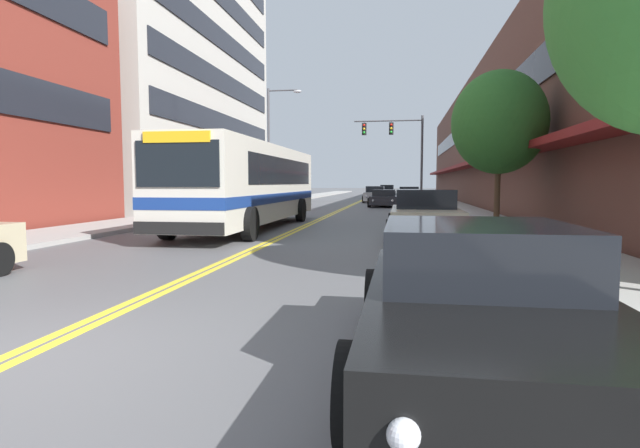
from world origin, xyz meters
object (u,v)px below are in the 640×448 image
Objects in this scene: street_lamp_left_far at (273,137)px; street_tree_right_mid at (499,123)px; car_red_parked_left_near at (273,199)px; traffic_signal_mast at (399,142)px; car_dark_grey_moving_lead at (387,191)px; car_black_parked_right_foreground at (478,305)px; car_slate_blue_parked_right_far at (409,195)px; car_navy_parked_left_mid at (292,197)px; city_bus at (250,182)px; car_charcoal_moving_third at (384,199)px; car_silver_moving_second at (375,195)px; car_champagne_parked_right_mid at (425,217)px.

street_lamp_left_far reaches higher than street_tree_right_mid.
car_red_parked_left_near is 0.69× the size of traffic_signal_mast.
street_lamp_left_far is at bearing -102.96° from car_dark_grey_moving_lead.
car_slate_blue_parked_right_far is at bearing 90.03° from car_black_parked_right_foreground.
car_navy_parked_left_mid is at bearing -149.69° from car_slate_blue_parked_right_far.
car_charcoal_moving_third is at bearing 75.99° from city_bus.
car_silver_moving_second is at bearing 94.23° from car_black_parked_right_foreground.
car_silver_moving_second is 7.83m from car_charcoal_moving_third.
street_lamp_left_far reaches higher than car_navy_parked_left_mid.
car_slate_blue_parked_right_far is 3.14m from car_silver_moving_second.
traffic_signal_mast is (5.34, 21.14, 3.09)m from city_bus.
street_tree_right_mid is (4.47, -17.30, 3.17)m from car_charcoal_moving_third.
car_champagne_parked_right_mid is 21.05m from street_lamp_left_far.
car_silver_moving_second is (5.87, 6.42, 0.06)m from car_navy_parked_left_mid.
car_slate_blue_parked_right_far is 1.03× the size of car_charcoal_moving_third.
car_black_parked_right_foreground is 10.51m from car_champagne_parked_right_mid.
car_champagne_parked_right_mid is at bearing -84.73° from car_charcoal_moving_third.
city_bus reaches higher than car_champagne_parked_right_mid.
car_silver_moving_second is (-2.84, 1.33, 0.00)m from car_slate_blue_parked_right_far.
street_lamp_left_far is at bearing 101.37° from city_bus.
car_red_parked_left_near is 1.02× the size of car_silver_moving_second.
street_lamp_left_far is at bearing 127.95° from street_tree_right_mid.
car_black_parked_right_foreground reaches higher than car_charcoal_moving_third.
city_bus reaches higher than car_silver_moving_second.
car_dark_grey_moving_lead is (6.33, 26.66, 0.07)m from car_navy_parked_left_mid.
street_lamp_left_far is (-0.58, -3.35, 4.21)m from car_navy_parked_left_mid.
car_silver_moving_second is (-2.89, 28.18, -0.05)m from car_champagne_parked_right_mid.
car_champagne_parked_right_mid is (8.65, -15.55, 0.04)m from car_red_parked_left_near.
car_slate_blue_parked_right_far is at bearing 72.89° from traffic_signal_mast.
car_black_parked_right_foreground is 30.98m from car_charcoal_moving_third.
car_red_parked_left_near is 1.11× the size of car_dark_grey_moving_lead.
street_lamp_left_far is (-8.45, -5.71, -0.01)m from traffic_signal_mast.
city_bus is at bearing -97.55° from car_silver_moving_second.
street_lamp_left_far is at bearing -164.91° from car_charcoal_moving_third.
car_navy_parked_left_mid is at bearing 97.66° from city_bus.
city_bus is 14.89m from car_black_parked_right_foreground.
city_bus is at bearing -104.19° from traffic_signal_mast.
car_silver_moving_second is at bearing 47.58° from car_navy_parked_left_mid.
car_charcoal_moving_third is at bearing 35.79° from car_red_parked_left_near.
car_champagne_parked_right_mid reaches higher than car_slate_blue_parked_right_far.
car_dark_grey_moving_lead is at bearing 93.63° from traffic_signal_mast.
car_navy_parked_left_mid is at bearing 80.21° from street_lamp_left_far.
street_lamp_left_far reaches higher than traffic_signal_mast.
car_navy_parked_left_mid is 5.41m from street_lamp_left_far.
car_navy_parked_left_mid is 27.40m from car_dark_grey_moving_lead.
car_charcoal_moving_third is 0.81× the size of street_tree_right_mid.
car_dark_grey_moving_lead is 24.70m from traffic_signal_mast.
traffic_signal_mast is at bearing 99.41° from street_tree_right_mid.
city_bus reaches higher than car_red_parked_left_near.
car_dark_grey_moving_lead is 0.91× the size of car_silver_moving_second.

